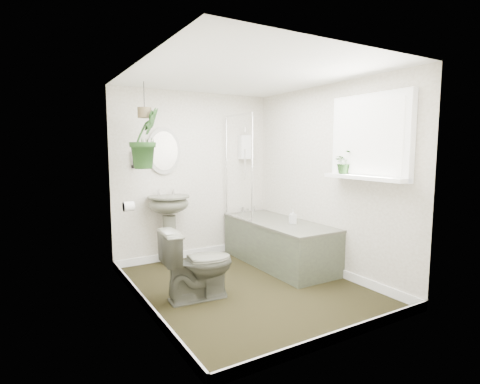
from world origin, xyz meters
TOP-DOWN VIEW (x-y plane):
  - floor at (0.00, 0.00)m, footprint 2.30×2.80m
  - ceiling at (0.00, 0.00)m, footprint 2.30×2.80m
  - wall_back at (0.00, 1.41)m, footprint 2.30×0.02m
  - wall_front at (0.00, -1.41)m, footprint 2.30×0.02m
  - wall_left at (-1.16, 0.00)m, footprint 0.02×2.80m
  - wall_right at (1.16, 0.00)m, footprint 0.02×2.80m
  - skirting at (0.00, 0.00)m, footprint 2.30×2.80m
  - bathtub at (0.80, 0.50)m, footprint 0.72×1.72m
  - bath_screen at (0.47, 0.99)m, footprint 0.04×0.72m
  - shower_box at (0.80, 1.34)m, footprint 0.20×0.10m
  - oval_mirror at (-0.45, 1.37)m, footprint 0.46×0.03m
  - wall_sconce at (-0.85, 1.36)m, footprint 0.04×0.04m
  - toilet_roll_holder at (-1.10, 0.70)m, footprint 0.11×0.11m
  - window_recess at (1.09, -0.70)m, footprint 0.08×1.00m
  - window_sill at (1.02, -0.70)m, footprint 0.18×1.00m
  - window_blinds at (1.04, -0.70)m, footprint 0.01×0.86m
  - toilet at (-0.60, -0.02)m, footprint 0.75×0.47m
  - pedestal_sink at (-0.45, 1.23)m, footprint 0.64×0.58m
  - sill_plant at (1.04, -0.40)m, footprint 0.30×0.28m
  - hanging_plant at (-0.82, 0.95)m, footprint 0.49×0.46m
  - soap_bottle at (0.86, 0.28)m, footprint 0.11×0.11m
  - hanging_pot at (-0.82, 0.95)m, footprint 0.16×0.16m

SIDE VIEW (x-z plane):
  - floor at x=0.00m, z-range -0.02..0.00m
  - skirting at x=0.00m, z-range 0.00..0.10m
  - bathtub at x=0.80m, z-range 0.00..0.58m
  - toilet at x=-0.60m, z-range 0.00..0.74m
  - pedestal_sink at x=-0.45m, z-range 0.00..0.92m
  - soap_bottle at x=0.86m, z-range 0.58..0.76m
  - toilet_roll_holder at x=-1.10m, z-range 0.84..0.96m
  - wall_back at x=0.00m, z-range 0.00..2.30m
  - wall_front at x=0.00m, z-range 0.00..2.30m
  - wall_left at x=-1.16m, z-range 0.00..2.30m
  - wall_right at x=1.16m, z-range 0.00..2.30m
  - window_sill at x=1.02m, z-range 1.21..1.25m
  - bath_screen at x=0.47m, z-range 0.58..1.98m
  - sill_plant at x=1.04m, z-range 1.25..1.51m
  - wall_sconce at x=-0.85m, z-range 1.29..1.51m
  - oval_mirror at x=-0.45m, z-range 1.19..1.81m
  - shower_box at x=0.80m, z-range 1.38..1.73m
  - window_recess at x=1.09m, z-range 1.20..2.10m
  - window_blinds at x=1.04m, z-range 1.27..2.03m
  - hanging_plant at x=-0.82m, z-range 1.30..2.01m
  - hanging_pot at x=-0.82m, z-range 1.89..2.01m
  - ceiling at x=0.00m, z-range 2.30..2.32m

